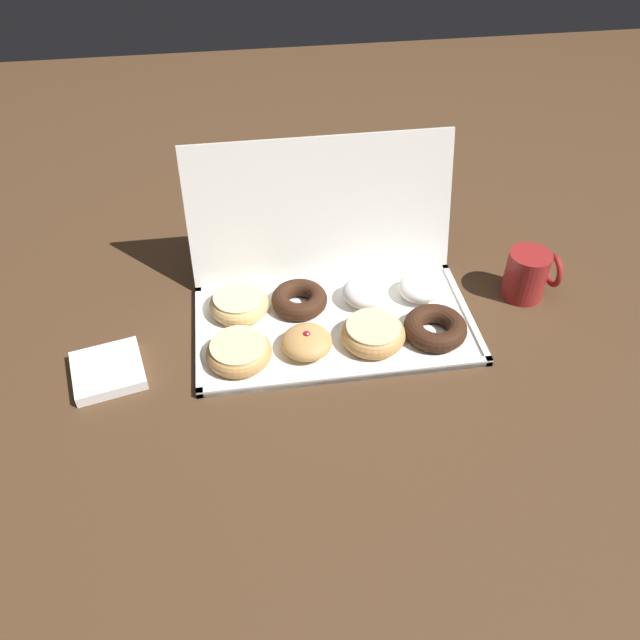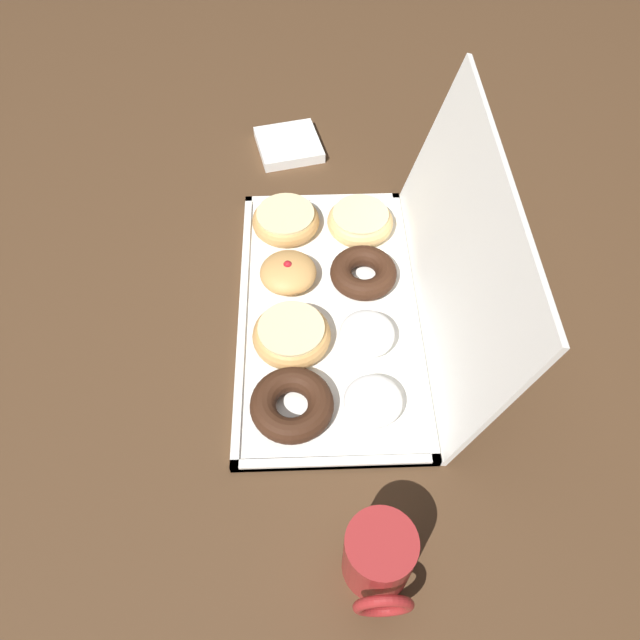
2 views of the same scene
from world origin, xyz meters
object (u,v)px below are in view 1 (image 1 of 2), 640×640
object	(u,v)px
powdered_filled_donut_6	(364,292)
donut_box	(335,325)
chocolate_cake_ring_donut_3	(435,328)
glazed_ring_donut_2	(373,333)
napkin_stack	(108,371)
glazed_ring_donut_4	(239,303)
glazed_ring_donut_0	(239,351)
chocolate_cake_ring_donut_5	(299,299)
jelly_filled_donut_1	(307,342)
powdered_filled_donut_7	(419,288)
coffee_mug	(528,274)

from	to	relation	value
powdered_filled_donut_6	donut_box	bearing A→B (deg)	-139.48
chocolate_cake_ring_donut_3	donut_box	bearing A→B (deg)	162.03
glazed_ring_donut_2	napkin_stack	world-z (taller)	glazed_ring_donut_2
glazed_ring_donut_4	powdered_filled_donut_6	xyz separation A→B (m)	(0.24, -0.01, 0.00)
glazed_ring_donut_0	chocolate_cake_ring_donut_5	size ratio (longest dim) A/B	1.08
glazed_ring_donut_4	glazed_ring_donut_0	bearing A→B (deg)	-93.35
jelly_filled_donut_1	chocolate_cake_ring_donut_5	bearing A→B (deg)	89.24
chocolate_cake_ring_donut_5	chocolate_cake_ring_donut_3	bearing A→B (deg)	-26.28
glazed_ring_donut_0	napkin_stack	size ratio (longest dim) A/B	0.98
donut_box	glazed_ring_donut_0	bearing A→B (deg)	-160.19
powdered_filled_donut_6	powdered_filled_donut_7	bearing A→B (deg)	-0.10
glazed_ring_donut_2	powdered_filled_donut_6	bearing A→B (deg)	87.62
donut_box	powdered_filled_donut_6	xyz separation A→B (m)	(0.06, 0.06, 0.03)
donut_box	chocolate_cake_ring_donut_5	size ratio (longest dim) A/B	4.81
glazed_ring_donut_0	powdered_filled_donut_6	world-z (taller)	powdered_filled_donut_6
coffee_mug	napkin_stack	bearing A→B (deg)	-172.64
powdered_filled_donut_7	jelly_filled_donut_1	bearing A→B (deg)	-153.86
glazed_ring_donut_2	coffee_mug	distance (m)	0.35
glazed_ring_donut_2	glazed_ring_donut_4	distance (m)	0.27
napkin_stack	donut_box	bearing A→B (deg)	8.43
powdered_filled_donut_7	chocolate_cake_ring_donut_3	bearing A→B (deg)	-89.96
jelly_filled_donut_1	napkin_stack	world-z (taller)	jelly_filled_donut_1
glazed_ring_donut_4	donut_box	bearing A→B (deg)	-19.60
powdered_filled_donut_6	glazed_ring_donut_4	bearing A→B (deg)	178.24
powdered_filled_donut_7	glazed_ring_donut_2	bearing A→B (deg)	-136.06
glazed_ring_donut_0	powdered_filled_donut_7	xyz separation A→B (m)	(0.36, 0.12, 0.00)
jelly_filled_donut_1	glazed_ring_donut_2	world-z (taller)	jelly_filled_donut_1
glazed_ring_donut_0	chocolate_cake_ring_donut_3	distance (m)	0.36
glazed_ring_donut_2	chocolate_cake_ring_donut_3	world-z (taller)	glazed_ring_donut_2
jelly_filled_donut_1	powdered_filled_donut_6	world-z (taller)	powdered_filled_donut_6
coffee_mug	jelly_filled_donut_1	bearing A→B (deg)	-166.99
glazed_ring_donut_0	chocolate_cake_ring_donut_5	distance (m)	0.18
glazed_ring_donut_2	jelly_filled_donut_1	bearing A→B (deg)	-177.68
glazed_ring_donut_0	powdered_filled_donut_7	size ratio (longest dim) A/B	1.43
glazed_ring_donut_0	chocolate_cake_ring_donut_3	size ratio (longest dim) A/B	1.00
glazed_ring_donut_2	glazed_ring_donut_4	size ratio (longest dim) A/B	1.03
powdered_filled_donut_7	napkin_stack	bearing A→B (deg)	-168.84
glazed_ring_donut_4	powdered_filled_donut_7	xyz separation A→B (m)	(0.35, -0.01, 0.00)
glazed_ring_donut_2	napkin_stack	bearing A→B (deg)	-179.49
glazed_ring_donut_0	jelly_filled_donut_1	xyz separation A→B (m)	(0.12, 0.00, 0.00)
glazed_ring_donut_2	glazed_ring_donut_4	world-z (taller)	glazed_ring_donut_2
donut_box	jelly_filled_donut_1	size ratio (longest dim) A/B	5.69
glazed_ring_donut_0	coffee_mug	bearing A→B (deg)	10.72
powdered_filled_donut_6	napkin_stack	size ratio (longest dim) A/B	0.69
coffee_mug	donut_box	bearing A→B (deg)	-173.79
chocolate_cake_ring_donut_3	napkin_stack	distance (m)	0.59
chocolate_cake_ring_donut_3	coffee_mug	distance (m)	0.24
jelly_filled_donut_1	chocolate_cake_ring_donut_5	size ratio (longest dim) A/B	0.85
jelly_filled_donut_1	glazed_ring_donut_2	bearing A→B (deg)	2.32
chocolate_cake_ring_donut_3	coffee_mug	size ratio (longest dim) A/B	1.14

